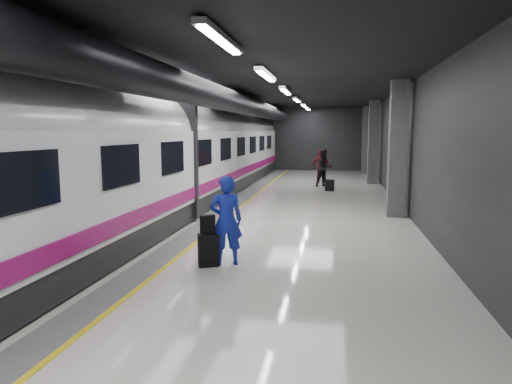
{
  "coord_description": "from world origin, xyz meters",
  "views": [
    {
      "loc": [
        2.55,
        -13.74,
        2.85
      ],
      "look_at": [
        0.47,
        -1.88,
        1.24
      ],
      "focal_mm": 32.0,
      "sensor_mm": 36.0,
      "label": 1
    }
  ],
  "objects": [
    {
      "name": "suitcase_main",
      "position": [
        -0.07,
        -4.64,
        0.35
      ],
      "size": [
        0.5,
        0.42,
        0.7
      ],
      "primitive_type": "cube",
      "rotation": [
        0.0,
        0.0,
        0.42
      ],
      "color": "black",
      "rests_on": "ground"
    },
    {
      "name": "shoulder_bag",
      "position": [
        -0.09,
        -4.6,
        0.89
      ],
      "size": [
        0.33,
        0.3,
        0.39
      ],
      "primitive_type": "cube",
      "rotation": [
        0.0,
        0.0,
        0.61
      ],
      "color": "black",
      "rests_on": "suitcase_main"
    },
    {
      "name": "suitcase_far",
      "position": [
        2.29,
        8.29,
        0.28
      ],
      "size": [
        0.44,
        0.37,
        0.56
      ],
      "primitive_type": "cube",
      "rotation": [
        0.0,
        0.0,
        -0.37
      ],
      "color": "black",
      "rests_on": "ground"
    },
    {
      "name": "platform_hall",
      "position": [
        -0.29,
        0.96,
        3.54
      ],
      "size": [
        10.02,
        40.02,
        4.51
      ],
      "color": "black",
      "rests_on": "ground"
    },
    {
      "name": "train",
      "position": [
        -3.25,
        -0.0,
        2.07
      ],
      "size": [
        3.05,
        38.0,
        4.05
      ],
      "color": "black",
      "rests_on": "ground"
    },
    {
      "name": "ground",
      "position": [
        0.0,
        0.0,
        0.0
      ],
      "size": [
        40.0,
        40.0,
        0.0
      ],
      "primitive_type": "plane",
      "color": "silver",
      "rests_on": "ground"
    },
    {
      "name": "traveler_main",
      "position": [
        0.28,
        -4.46,
        0.96
      ],
      "size": [
        0.82,
        0.68,
        1.93
      ],
      "primitive_type": "imported",
      "rotation": [
        0.0,
        0.0,
        3.51
      ],
      "color": "#1732AE",
      "rests_on": "ground"
    },
    {
      "name": "traveler_far_b",
      "position": [
        1.7,
        12.1,
        0.91
      ],
      "size": [
        1.13,
        0.64,
        1.82
      ],
      "primitive_type": "imported",
      "rotation": [
        0.0,
        0.0,
        0.2
      ],
      "color": "maroon",
      "rests_on": "ground"
    },
    {
      "name": "traveler_far_a",
      "position": [
        1.97,
        9.96,
        0.97
      ],
      "size": [
        1.19,
        1.12,
        1.94
      ],
      "primitive_type": "imported",
      "rotation": [
        0.0,
        0.0,
        0.55
      ],
      "color": "black",
      "rests_on": "ground"
    }
  ]
}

